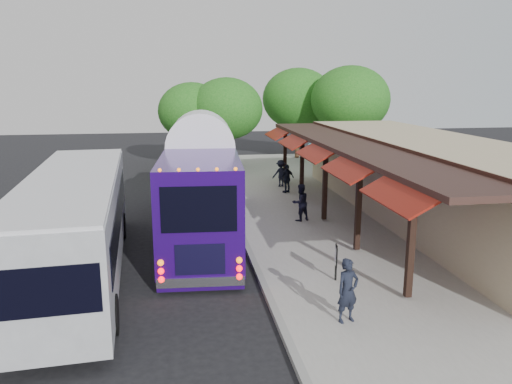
{
  "coord_description": "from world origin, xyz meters",
  "views": [
    {
      "loc": [
        -2.34,
        -15.99,
        6.02
      ],
      "look_at": [
        0.62,
        2.75,
        1.8
      ],
      "focal_mm": 35.0,
      "sensor_mm": 36.0,
      "label": 1
    }
  ],
  "objects_px": {
    "ped_b": "(300,202)",
    "ped_c": "(287,178)",
    "coach_bus": "(202,183)",
    "sign_board": "(336,257)",
    "ped_a": "(348,291)",
    "ped_d": "(281,173)",
    "city_bus": "(76,221)"
  },
  "relations": [
    {
      "from": "city_bus",
      "to": "ped_d",
      "type": "bearing_deg",
      "value": 48.41
    },
    {
      "from": "sign_board",
      "to": "ped_d",
      "type": "bearing_deg",
      "value": 99.17
    },
    {
      "from": "ped_c",
      "to": "sign_board",
      "type": "distance_m",
      "value": 12.16
    },
    {
      "from": "ped_b",
      "to": "ped_c",
      "type": "height_order",
      "value": "ped_b"
    },
    {
      "from": "ped_a",
      "to": "sign_board",
      "type": "height_order",
      "value": "ped_a"
    },
    {
      "from": "ped_b",
      "to": "ped_c",
      "type": "bearing_deg",
      "value": -118.27
    },
    {
      "from": "ped_b",
      "to": "ped_c",
      "type": "relative_size",
      "value": 1.04
    },
    {
      "from": "ped_d",
      "to": "sign_board",
      "type": "distance_m",
      "value": 13.79
    },
    {
      "from": "ped_d",
      "to": "sign_board",
      "type": "xyz_separation_m",
      "value": [
        -1.17,
        -13.74,
        -0.03
      ]
    },
    {
      "from": "ped_a",
      "to": "sign_board",
      "type": "bearing_deg",
      "value": 61.5
    },
    {
      "from": "ped_b",
      "to": "city_bus",
      "type": "bearing_deg",
      "value": 6.99
    },
    {
      "from": "sign_board",
      "to": "ped_b",
      "type": "bearing_deg",
      "value": 99.39
    },
    {
      "from": "coach_bus",
      "to": "sign_board",
      "type": "xyz_separation_m",
      "value": [
        3.68,
        -5.84,
        -1.2
      ]
    },
    {
      "from": "city_bus",
      "to": "ped_c",
      "type": "relative_size",
      "value": 7.88
    },
    {
      "from": "ped_d",
      "to": "sign_board",
      "type": "bearing_deg",
      "value": 73.09
    },
    {
      "from": "ped_c",
      "to": "ped_d",
      "type": "bearing_deg",
      "value": -118.05
    },
    {
      "from": "ped_c",
      "to": "sign_board",
      "type": "xyz_separation_m",
      "value": [
        -1.17,
        -12.1,
        -0.04
      ]
    },
    {
      "from": "ped_d",
      "to": "ped_a",
      "type": "bearing_deg",
      "value": 71.98
    },
    {
      "from": "coach_bus",
      "to": "ped_d",
      "type": "relative_size",
      "value": 8.05
    },
    {
      "from": "ped_c",
      "to": "sign_board",
      "type": "height_order",
      "value": "ped_c"
    },
    {
      "from": "ped_b",
      "to": "ped_d",
      "type": "height_order",
      "value": "ped_b"
    },
    {
      "from": "city_bus",
      "to": "sign_board",
      "type": "distance_m",
      "value": 8.1
    },
    {
      "from": "ped_a",
      "to": "ped_d",
      "type": "height_order",
      "value": "ped_a"
    },
    {
      "from": "ped_b",
      "to": "sign_board",
      "type": "xyz_separation_m",
      "value": [
        -0.54,
        -6.6,
        -0.07
      ]
    },
    {
      "from": "city_bus",
      "to": "ped_c",
      "type": "xyz_separation_m",
      "value": [
        8.96,
        10.06,
        -0.86
      ]
    },
    {
      "from": "coach_bus",
      "to": "ped_a",
      "type": "height_order",
      "value": "coach_bus"
    },
    {
      "from": "ped_a",
      "to": "ped_d",
      "type": "relative_size",
      "value": 1.07
    },
    {
      "from": "city_bus",
      "to": "ped_b",
      "type": "distance_m",
      "value": 9.52
    },
    {
      "from": "city_bus",
      "to": "coach_bus",
      "type": "bearing_deg",
      "value": 38.59
    },
    {
      "from": "coach_bus",
      "to": "city_bus",
      "type": "height_order",
      "value": "coach_bus"
    },
    {
      "from": "city_bus",
      "to": "ped_a",
      "type": "height_order",
      "value": "city_bus"
    },
    {
      "from": "coach_bus",
      "to": "ped_c",
      "type": "distance_m",
      "value": 8.01
    }
  ]
}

